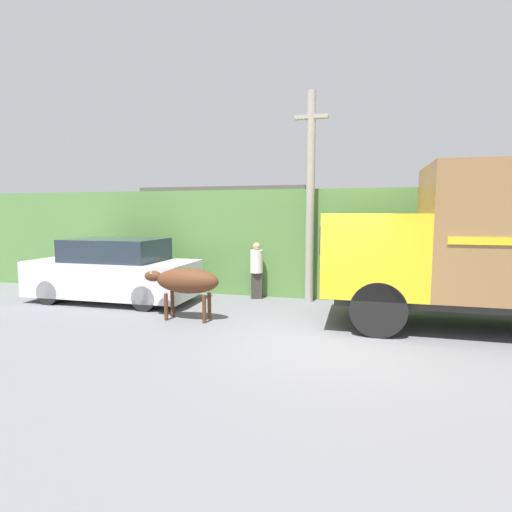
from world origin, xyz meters
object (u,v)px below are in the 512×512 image
at_px(cargo_truck, 511,242).
at_px(brown_cow, 186,281).
at_px(parked_suv, 114,271).
at_px(pedestrian_on_hill, 257,268).
at_px(utility_pole, 310,195).

relative_size(cargo_truck, brown_cow, 3.79).
xyz_separation_m(parked_suv, pedestrian_on_hill, (3.83, 1.37, 0.04)).
distance_m(parked_suv, pedestrian_on_hill, 4.06).
bearing_deg(parked_suv, pedestrian_on_hill, 19.77).
xyz_separation_m(cargo_truck, pedestrian_on_hill, (-5.91, 1.92, -1.01)).
xyz_separation_m(brown_cow, pedestrian_on_hill, (1.01, 2.70, -0.02)).
xyz_separation_m(cargo_truck, utility_pole, (-4.37, 1.90, 1.09)).
bearing_deg(cargo_truck, brown_cow, -174.99).
height_order(parked_suv, utility_pole, utility_pole).
bearing_deg(cargo_truck, parked_suv, 175.31).
xyz_separation_m(brown_cow, utility_pole, (2.55, 2.68, 2.09)).
height_order(cargo_truck, utility_pole, utility_pole).
bearing_deg(pedestrian_on_hill, utility_pole, 162.96).
relative_size(parked_suv, utility_pole, 0.81).
bearing_deg(cargo_truck, utility_pole, 155.07).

